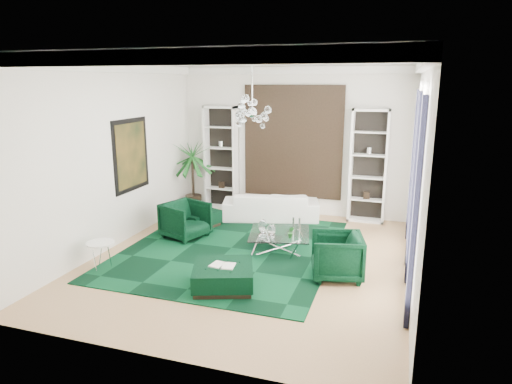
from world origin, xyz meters
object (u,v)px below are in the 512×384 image
(coffee_table, at_px, (279,242))
(palm, at_px, (192,166))
(ottoman_front, at_px, (223,277))
(side_table, at_px, (101,256))
(ottoman_side, at_px, (196,219))
(armchair_left, at_px, (186,220))
(armchair_right, at_px, (337,256))
(sofa, at_px, (271,206))

(coffee_table, xyz_separation_m, palm, (-3.08, 2.37, 0.99))
(ottoman_front, relative_size, side_table, 1.92)
(ottoman_side, bearing_deg, armchair_left, -81.91)
(armchair_left, height_order, ottoman_side, armchair_left)
(armchair_right, bearing_deg, palm, -140.18)
(armchair_left, xyz_separation_m, ottoman_front, (1.77, -2.13, -0.21))
(coffee_table, xyz_separation_m, side_table, (-2.96, -1.86, 0.04))
(ottoman_front, bearing_deg, armchair_right, 29.98)
(ottoman_side, xyz_separation_m, ottoman_front, (1.88, -2.90, 0.00))
(ottoman_front, distance_m, palm, 5.13)
(sofa, height_order, armchair_right, armchair_right)
(coffee_table, xyz_separation_m, ottoman_front, (-0.47, -1.94, -0.01))
(ottoman_front, xyz_separation_m, side_table, (-2.50, 0.07, 0.05))
(palm, bearing_deg, armchair_left, -68.72)
(sofa, bearing_deg, coffee_table, 95.20)
(armchair_left, relative_size, armchair_right, 1.00)
(ottoman_side, height_order, side_table, side_table)
(side_table, bearing_deg, armchair_left, 70.56)
(ottoman_front, height_order, side_table, side_table)
(armchair_right, bearing_deg, ottoman_side, -130.63)
(ottoman_side, bearing_deg, palm, 117.72)
(ottoman_side, bearing_deg, sofa, 37.62)
(sofa, height_order, side_table, sofa)
(armchair_left, bearing_deg, ottoman_front, -120.17)
(armchair_left, bearing_deg, coffee_table, -74.84)
(armchair_left, height_order, side_table, armchair_left)
(side_table, bearing_deg, palm, 91.61)
(armchair_right, relative_size, ottoman_front, 0.89)
(armchair_right, xyz_separation_m, coffee_table, (-1.31, 0.91, -0.20))
(armchair_right, distance_m, side_table, 4.38)
(coffee_table, relative_size, palm, 0.50)
(armchair_right, height_order, ottoman_front, armchair_right)
(armchair_left, height_order, armchair_right, same)
(sofa, distance_m, palm, 2.43)
(armchair_right, distance_m, ottoman_side, 4.11)
(ottoman_side, xyz_separation_m, palm, (-0.74, 1.40, 1.00))
(side_table, bearing_deg, ottoman_front, -1.70)
(coffee_table, bearing_deg, armchair_left, 174.98)
(coffee_table, distance_m, side_table, 3.50)
(sofa, distance_m, armchair_left, 2.42)
(armchair_left, relative_size, side_table, 1.72)
(armchair_left, bearing_deg, armchair_right, -87.22)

